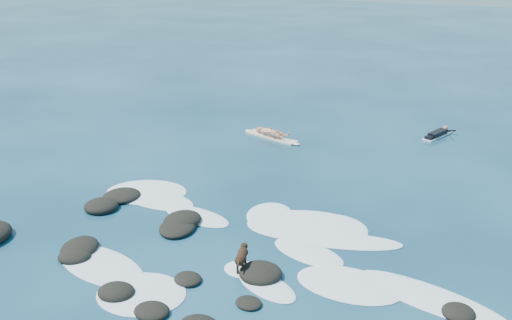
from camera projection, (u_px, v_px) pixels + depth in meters
The scene contains 6 objects.
ground at pixel (240, 237), 17.22m from camera, with size 160.00×160.00×0.00m, color #0A2642.
reef_rocks at pixel (156, 255), 16.02m from camera, with size 14.53×6.32×0.56m.
breaking_foam at pixel (249, 239), 17.10m from camera, with size 14.26×8.34×0.12m.
standing_surfer_rig at pixel (272, 123), 25.92m from camera, with size 3.23×1.21×1.86m.
paddling_surfer_rig at pixel (438, 134), 26.32m from camera, with size 1.22×2.20×0.38m.
dog at pixel (242, 256), 15.28m from camera, with size 0.49×1.05×0.68m.
Camera 1 is at (7.62, -13.30, 8.21)m, focal length 40.00 mm.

